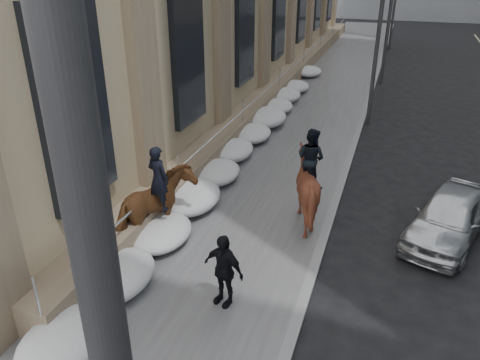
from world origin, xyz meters
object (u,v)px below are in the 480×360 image
(pedestrian, at_px, (223,270))
(mounted_horse_right, at_px, (307,183))
(mounted_horse_left, at_px, (156,206))
(car_silver, at_px, (450,217))

(pedestrian, bearing_deg, mounted_horse_right, 94.38)
(mounted_horse_left, distance_m, mounted_horse_right, 4.20)
(mounted_horse_left, relative_size, mounted_horse_right, 0.99)
(mounted_horse_right, relative_size, car_silver, 0.67)
(mounted_horse_right, relative_size, pedestrian, 1.57)
(mounted_horse_left, relative_size, pedestrian, 1.55)
(pedestrian, bearing_deg, car_silver, 60.46)
(mounted_horse_left, relative_size, car_silver, 0.66)
(car_silver, bearing_deg, mounted_horse_left, -139.94)
(pedestrian, xyz_separation_m, car_silver, (4.78, 4.51, -0.29))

